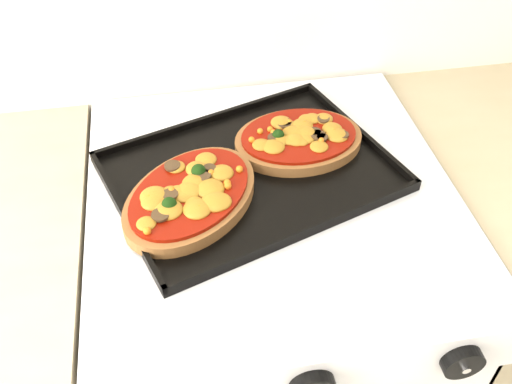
{
  "coord_description": "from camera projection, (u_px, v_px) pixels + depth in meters",
  "views": [
    {
      "loc": [
        -0.14,
        1.03,
        1.54
      ],
      "look_at": [
        -0.02,
        1.67,
        0.92
      ],
      "focal_mm": 40.0,
      "sensor_mm": 36.0,
      "label": 1
    }
  ],
  "objects": [
    {
      "name": "knob_right",
      "position": [
        462.0,
        362.0,
        0.76
      ],
      "size": [
        0.06,
        0.02,
        0.06
      ],
      "primitive_type": "cylinder",
      "rotation": [
        1.57,
        0.0,
        0.0
      ],
      "color": "black",
      "rests_on": "control_panel"
    },
    {
      "name": "control_panel",
      "position": [
        317.0,
        372.0,
        0.75
      ],
      "size": [
        0.6,
        0.02,
        0.09
      ],
      "primitive_type": "cube",
      "color": "silver",
      "rests_on": "stove"
    },
    {
      "name": "pizza_left",
      "position": [
        190.0,
        195.0,
        0.87
      ],
      "size": [
        0.29,
        0.3,
        0.04
      ],
      "primitive_type": null,
      "rotation": [
        0.0,
        0.0,
        0.82
      ],
      "color": "brown",
      "rests_on": "baking_tray"
    },
    {
      "name": "pizza_right",
      "position": [
        299.0,
        138.0,
        0.98
      ],
      "size": [
        0.23,
        0.18,
        0.03
      ],
      "primitive_type": null,
      "rotation": [
        0.0,
        0.0,
        0.06
      ],
      "color": "brown",
      "rests_on": "baking_tray"
    },
    {
      "name": "baking_tray",
      "position": [
        251.0,
        171.0,
        0.94
      ],
      "size": [
        0.52,
        0.45,
        0.02
      ],
      "primitive_type": "cube",
      "rotation": [
        0.0,
        0.0,
        0.33
      ],
      "color": "black",
      "rests_on": "stove"
    },
    {
      "name": "stove",
      "position": [
        268.0,
        337.0,
        1.25
      ],
      "size": [
        0.6,
        0.6,
        0.91
      ],
      "primitive_type": "cube",
      "color": "silver",
      "rests_on": "floor"
    }
  ]
}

